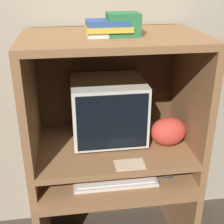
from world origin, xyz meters
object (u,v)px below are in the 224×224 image
object	(u,v)px
snack_bag	(168,131)
storage_box	(123,24)
keyboard	(115,181)
book_stack	(108,28)
crt_monitor	(108,110)
mouse	(168,175)

from	to	relation	value
snack_bag	storage_box	size ratio (longest dim) A/B	1.31
keyboard	book_stack	xyz separation A→B (m)	(-0.02, 0.15, 0.81)
crt_monitor	keyboard	xyz separation A→B (m)	(0.01, -0.26, -0.32)
mouse	book_stack	bearing A→B (deg)	155.84
snack_bag	mouse	bearing A→B (deg)	-101.81
storage_box	mouse	bearing A→B (deg)	-29.67
keyboard	snack_bag	size ratio (longest dim) A/B	2.23
keyboard	storage_box	world-z (taller)	storage_box
mouse	snack_bag	bearing A→B (deg)	78.19
snack_bag	book_stack	distance (m)	0.70
keyboard	snack_bag	world-z (taller)	snack_bag
crt_monitor	book_stack	bearing A→B (deg)	-96.65
crt_monitor	snack_bag	xyz separation A→B (m)	(0.34, -0.12, -0.11)
snack_bag	storage_box	xyz separation A→B (m)	(-0.28, 0.01, 0.62)
mouse	book_stack	size ratio (longest dim) A/B	0.29
mouse	snack_bag	distance (m)	0.25
storage_box	keyboard	bearing A→B (deg)	-111.31
storage_box	crt_monitor	bearing A→B (deg)	120.90
mouse	storage_box	bearing A→B (deg)	150.33
mouse	snack_bag	xyz separation A→B (m)	(0.03, 0.13, 0.21)
keyboard	mouse	distance (m)	0.31
book_stack	snack_bag	bearing A→B (deg)	-2.35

